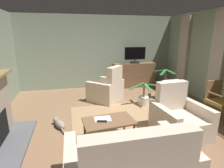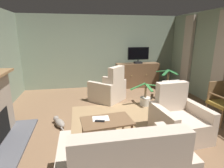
{
  "view_description": "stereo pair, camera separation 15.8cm",
  "coord_description": "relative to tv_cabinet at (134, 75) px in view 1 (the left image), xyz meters",
  "views": [
    {
      "loc": [
        -1.06,
        -3.55,
        1.93
      ],
      "look_at": [
        -0.18,
        0.2,
        0.87
      ],
      "focal_mm": 28.95,
      "sensor_mm": 36.0,
      "label": 1
    },
    {
      "loc": [
        -0.91,
        -3.59,
        1.93
      ],
      "look_at": [
        -0.18,
        0.2,
        0.87
      ],
      "focal_mm": 28.95,
      "sensor_mm": 36.0,
      "label": 2
    }
  ],
  "objects": [
    {
      "name": "armchair_angled_to_table",
      "position": [
        -1.3,
        -1.26,
        -0.1
      ],
      "size": [
        1.19,
        1.19,
        1.06
      ],
      "color": "#C6B29E",
      "rests_on": "ground_plane"
    },
    {
      "name": "armchair_facing_sofa",
      "position": [
        -0.32,
        -3.46,
        -0.11
      ],
      "size": [
        0.97,
        0.96,
        1.03
      ],
      "color": "#C6B29E",
      "rests_on": "ground_plane"
    },
    {
      "name": "tv_remote",
      "position": [
        -1.85,
        -3.45,
        0.02
      ],
      "size": [
        0.18,
        0.09,
        0.02
      ],
      "primitive_type": "cube",
      "rotation": [
        0.0,
        0.0,
        2.88
      ],
      "color": "black",
      "rests_on": "coffee_table"
    },
    {
      "name": "curtain_panel_far",
      "position": [
        1.47,
        -0.79,
        1.0
      ],
      "size": [
        0.1,
        0.44,
        2.18
      ],
      "primitive_type": "cube",
      "color": "#B2A393"
    },
    {
      "name": "coffee_table",
      "position": [
        -1.72,
        -3.42,
        -0.04
      ],
      "size": [
        0.95,
        0.63,
        0.44
      ],
      "color": "brown",
      "rests_on": "ground_plane"
    },
    {
      "name": "ground_plane",
      "position": [
        -1.28,
        -2.75,
        -0.45
      ],
      "size": [
        6.22,
        6.71,
        0.04
      ],
      "primitive_type": "cube",
      "color": "brown"
    },
    {
      "name": "potted_plant_small_fern_corner",
      "position": [
        -0.37,
        -1.85,
        -0.25
      ],
      "size": [
        0.9,
        0.68,
        0.66
      ],
      "color": "beige",
      "rests_on": "ground_plane"
    },
    {
      "name": "potted_plant_tall_palm_by_window",
      "position": [
        0.44,
        -1.53,
        -0.19
      ],
      "size": [
        0.64,
        0.71,
        0.94
      ],
      "color": "beige",
      "rests_on": "ground_plane"
    },
    {
      "name": "wall_back",
      "position": [
        -1.28,
        0.35,
        0.87
      ],
      "size": [
        6.22,
        0.1,
        2.6
      ],
      "primitive_type": "cube",
      "color": "gray",
      "rests_on": "ground_plane"
    },
    {
      "name": "side_chair_tucked_against_wall",
      "position": [
        0.93,
        -3.08,
        0.07
      ],
      "size": [
        0.52,
        0.53,
        0.91
      ],
      "color": "olive",
      "rests_on": "ground_plane"
    },
    {
      "name": "tv_cabinet",
      "position": [
        0.0,
        0.0,
        0.0
      ],
      "size": [
        1.58,
        0.45,
        0.91
      ],
      "color": "#4A3523",
      "rests_on": "ground_plane"
    },
    {
      "name": "television",
      "position": [
        0.0,
        -0.05,
        0.79
      ],
      "size": [
        0.78,
        0.2,
        0.59
      ],
      "color": "black",
      "rests_on": "tv_cabinet"
    },
    {
      "name": "rug_central",
      "position": [
        -1.16,
        -2.66,
        -0.42
      ],
      "size": [
        2.44,
        2.1,
        0.01
      ],
      "primitive_type": "cube",
      "color": "#8E704C",
      "rests_on": "ground_plane"
    },
    {
      "name": "cat",
      "position": [
        -2.63,
        -2.64,
        -0.35
      ],
      "size": [
        0.31,
        0.64,
        0.18
      ],
      "color": "gray",
      "rests_on": "ground_plane"
    },
    {
      "name": "curtain_panel_near",
      "position": [
        1.47,
        -2.29,
        1.0
      ],
      "size": [
        0.1,
        0.44,
        2.18
      ],
      "primitive_type": "cube",
      "color": "#B2A393"
    },
    {
      "name": "folded_newspaper",
      "position": [
        -1.82,
        -3.35,
        0.02
      ],
      "size": [
        0.31,
        0.23,
        0.01
      ],
      "primitive_type": "cube",
      "rotation": [
        0.0,
        0.0,
        -0.04
      ],
      "color": "silver",
      "rests_on": "coffee_table"
    }
  ]
}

